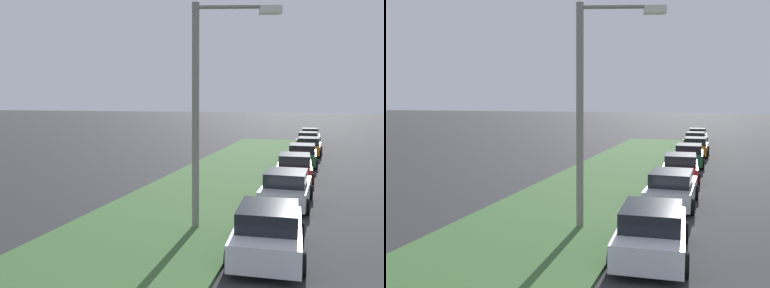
% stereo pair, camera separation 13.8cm
% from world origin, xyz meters
% --- Properties ---
extents(grass_median, '(60.00, 6.00, 0.12)m').
position_xyz_m(grass_median, '(10.00, 8.14, 0.06)').
color(grass_median, '#3D6633').
rests_on(grass_median, ground).
extents(parked_car_white, '(4.40, 2.22, 1.47)m').
position_xyz_m(parked_car_white, '(4.83, 4.13, 0.72)').
color(parked_car_white, silver).
rests_on(parked_car_white, ground).
extents(parked_car_silver, '(4.34, 2.09, 1.47)m').
position_xyz_m(parked_car_silver, '(10.91, 4.12, 0.72)').
color(parked_car_silver, '#B2B5BA').
rests_on(parked_car_silver, ground).
extents(parked_car_red, '(4.38, 2.18, 1.47)m').
position_xyz_m(parked_car_red, '(16.74, 4.16, 0.72)').
color(parked_car_red, red).
rests_on(parked_car_red, ground).
extents(parked_car_green, '(4.33, 2.07, 1.47)m').
position_xyz_m(parked_car_green, '(22.27, 4.00, 0.72)').
color(parked_car_green, '#1E6B38').
rests_on(parked_car_green, ground).
extents(parked_car_orange, '(4.33, 2.09, 1.47)m').
position_xyz_m(parked_car_orange, '(27.79, 3.77, 0.72)').
color(parked_car_orange, orange).
rests_on(parked_car_orange, ground).
extents(parked_car_yellow, '(4.37, 2.16, 1.47)m').
position_xyz_m(parked_car_yellow, '(33.64, 3.96, 0.72)').
color(parked_car_yellow, gold).
rests_on(parked_car_yellow, ground).
extents(parked_car_black, '(4.39, 2.21, 1.47)m').
position_xyz_m(parked_car_black, '(39.26, 4.01, 0.72)').
color(parked_car_black, black).
rests_on(parked_car_black, ground).
extents(streetlight, '(1.02, 2.82, 7.50)m').
position_xyz_m(streetlight, '(6.63, 6.43, 4.39)').
color(streetlight, gray).
rests_on(streetlight, ground).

